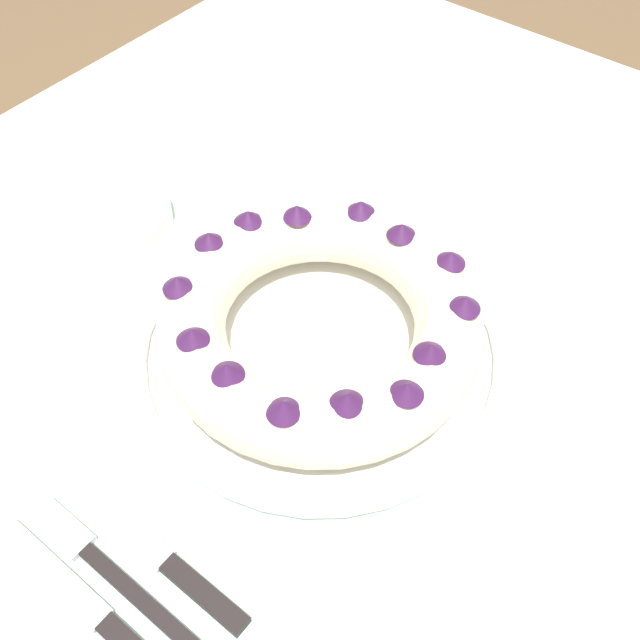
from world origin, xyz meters
TOP-DOWN VIEW (x-y plane):
  - ground_plane at (0.00, 0.00)m, footprint 8.00×8.00m
  - dining_table at (0.00, 0.00)m, footprint 1.26×1.10m
  - serving_dish at (-0.02, -0.01)m, footprint 0.34×0.34m
  - bundt_cake at (-0.02, -0.01)m, footprint 0.29×0.29m
  - fork at (-0.29, -0.01)m, footprint 0.02×0.20m
  - serving_knife at (-0.31, -0.04)m, footprint 0.02×0.21m
  - cake_knife at (-0.25, -0.04)m, footprint 0.02×0.18m
  - side_bowl at (-0.04, 0.29)m, footprint 0.17×0.17m
  - napkin at (0.27, 0.03)m, footprint 0.18×0.12m

SIDE VIEW (x-z plane):
  - ground_plane at x=0.00m, z-range 0.00..0.00m
  - dining_table at x=0.00m, z-range 0.28..1.00m
  - napkin at x=0.27m, z-range 0.73..0.73m
  - serving_knife at x=-0.31m, z-range 0.73..0.73m
  - cake_knife at x=-0.25m, z-range 0.73..0.73m
  - fork at x=-0.29m, z-range 0.73..0.73m
  - serving_dish at x=-0.02m, z-range 0.73..0.75m
  - side_bowl at x=-0.04m, z-range 0.73..0.76m
  - bundt_cake at x=-0.02m, z-range 0.74..0.82m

